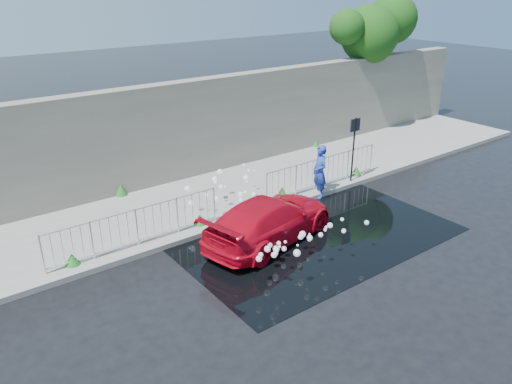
# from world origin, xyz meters

# --- Properties ---
(ground) EXTENTS (90.00, 90.00, 0.00)m
(ground) POSITION_xyz_m (0.00, 0.00, 0.00)
(ground) COLOR black
(ground) RESTS_ON ground
(pavement) EXTENTS (30.00, 4.00, 0.15)m
(pavement) POSITION_xyz_m (0.00, 5.00, 0.07)
(pavement) COLOR slate
(pavement) RESTS_ON ground
(curb) EXTENTS (30.00, 0.25, 0.16)m
(curb) POSITION_xyz_m (0.00, 3.00, 0.08)
(curb) COLOR slate
(curb) RESTS_ON ground
(retaining_wall) EXTENTS (30.00, 0.60, 3.50)m
(retaining_wall) POSITION_xyz_m (0.00, 7.20, 1.90)
(retaining_wall) COLOR #656055
(retaining_wall) RESTS_ON pavement
(puddle) EXTENTS (8.00, 5.00, 0.01)m
(puddle) POSITION_xyz_m (0.50, 1.00, 0.01)
(puddle) COLOR black
(puddle) RESTS_ON ground
(sign_post) EXTENTS (0.45, 0.06, 2.50)m
(sign_post) POSITION_xyz_m (4.20, 3.10, 1.72)
(sign_post) COLOR black
(sign_post) RESTS_ON ground
(tree) EXTENTS (4.90, 2.63, 6.34)m
(tree) POSITION_xyz_m (9.87, 7.42, 4.81)
(tree) COLOR #332114
(tree) RESTS_ON ground
(railing_left) EXTENTS (5.05, 0.05, 1.10)m
(railing_left) POSITION_xyz_m (-4.00, 3.35, 0.74)
(railing_left) COLOR silver
(railing_left) RESTS_ON pavement
(railing_right) EXTENTS (5.05, 0.05, 1.10)m
(railing_right) POSITION_xyz_m (3.00, 3.35, 0.74)
(railing_right) COLOR silver
(railing_right) RESTS_ON pavement
(weeds) EXTENTS (12.17, 3.93, 0.41)m
(weeds) POSITION_xyz_m (-0.23, 4.51, 0.33)
(weeds) COLOR #16541B
(weeds) RESTS_ON pavement
(water_spray) EXTENTS (3.59, 5.58, 1.09)m
(water_spray) POSITION_xyz_m (-0.88, 2.04, 0.70)
(water_spray) COLOR white
(water_spray) RESTS_ON ground
(red_car) EXTENTS (4.71, 2.74, 1.28)m
(red_car) POSITION_xyz_m (-0.74, 1.62, 0.64)
(red_car) COLOR #B40719
(red_car) RESTS_ON ground
(person) EXTENTS (0.62, 0.78, 1.85)m
(person) POSITION_xyz_m (2.50, 3.00, 0.93)
(person) COLOR #2138A8
(person) RESTS_ON ground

